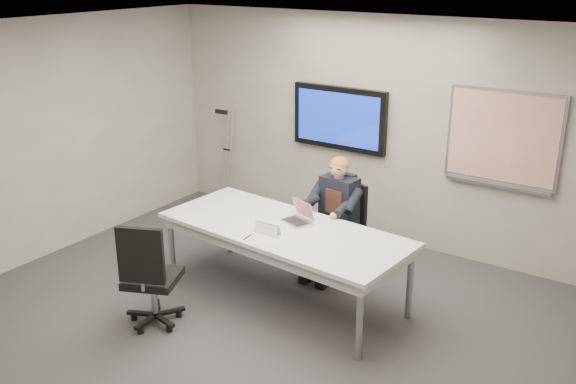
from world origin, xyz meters
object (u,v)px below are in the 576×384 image
Objects in this scene: office_chair_near at (152,293)px; seated_person at (331,229)px; conference_table at (284,236)px; laptop at (299,216)px; office_chair_far at (342,241)px.

seated_person is (0.86, 1.93, 0.20)m from office_chair_near.
conference_table is 7.29× the size of laptop.
office_chair_far is at bearing 92.48° from seated_person.
seated_person reaches higher than office_chair_far.
laptop reaches higher than conference_table.
conference_table is at bearing -91.95° from seated_person.
office_chair_near is (-0.88, -2.18, 0.03)m from office_chair_far.
seated_person is 3.64× the size of laptop.
office_chair_far is at bearing 87.67° from conference_table.
conference_table is at bearing -146.87° from office_chair_near.
seated_person is (0.11, 0.77, -0.17)m from conference_table.
office_chair_near is at bearing -91.95° from office_chair_far.
office_chair_far is 0.34m from seated_person.
laptop is at bearing -92.00° from seated_person.
seated_person is at bearing -137.93° from office_chair_near.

